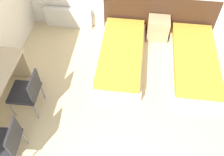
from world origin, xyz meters
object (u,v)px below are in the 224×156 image
(bed_near_window, at_px, (121,55))
(bed_near_door, at_px, (194,61))
(nightstand, at_px, (158,28))
(chair_near_laptop, at_px, (27,91))
(chair_near_notebook, at_px, (6,142))

(bed_near_window, height_order, bed_near_door, same)
(nightstand, bearing_deg, bed_near_door, -48.26)
(chair_near_laptop, bearing_deg, chair_near_notebook, -91.18)
(bed_near_window, bearing_deg, chair_near_laptop, -136.66)
(chair_near_laptop, bearing_deg, bed_near_window, 42.17)
(bed_near_door, xyz_separation_m, chair_near_laptop, (-2.94, -1.37, 0.33))
(bed_near_window, relative_size, chair_near_laptop, 2.39)
(bed_near_door, bearing_deg, bed_near_window, 180.00)
(bed_near_window, xyz_separation_m, nightstand, (0.74, 0.83, 0.09))
(nightstand, relative_size, chair_near_notebook, 0.60)
(nightstand, bearing_deg, chair_near_notebook, -125.17)
(chair_near_laptop, height_order, chair_near_notebook, same)
(bed_near_door, height_order, chair_near_notebook, chair_near_notebook)
(bed_near_door, height_order, nightstand, nightstand)
(bed_near_window, bearing_deg, chair_near_notebook, -122.48)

